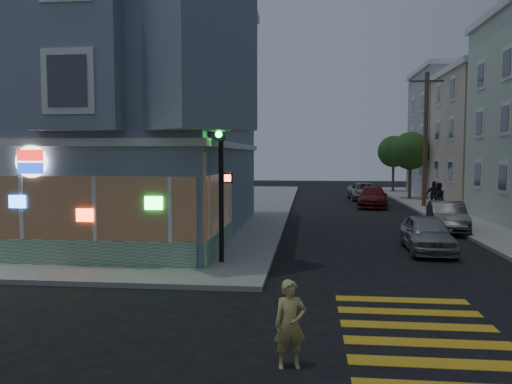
% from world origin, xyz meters
% --- Properties ---
extents(ground, '(120.00, 120.00, 0.00)m').
position_xyz_m(ground, '(0.00, 0.00, 0.00)').
color(ground, black).
rests_on(ground, ground).
extents(sidewalk_nw, '(33.00, 42.00, 0.15)m').
position_xyz_m(sidewalk_nw, '(-13.50, 23.00, 0.07)').
color(sidewalk_nw, gray).
rests_on(sidewalk_nw, ground).
extents(corner_building, '(14.60, 14.60, 11.40)m').
position_xyz_m(corner_building, '(-6.00, 10.98, 5.82)').
color(corner_building, gray).
rests_on(corner_building, sidewalk_nw).
extents(row_house_d, '(12.00, 8.60, 10.50)m').
position_xyz_m(row_house_d, '(19.50, 34.00, 5.40)').
color(row_house_d, '#9795A4').
rests_on(row_house_d, sidewalk_ne).
extents(utility_pole, '(2.20, 0.30, 9.00)m').
position_xyz_m(utility_pole, '(12.00, 24.00, 4.80)').
color(utility_pole, '#4C3826').
rests_on(utility_pole, sidewalk_ne).
extents(street_tree_near, '(3.00, 3.00, 5.30)m').
position_xyz_m(street_tree_near, '(12.20, 30.00, 3.94)').
color(street_tree_near, '#4C3826').
rests_on(street_tree_near, sidewalk_ne).
extents(street_tree_far, '(3.00, 3.00, 5.30)m').
position_xyz_m(street_tree_far, '(12.20, 38.00, 3.94)').
color(street_tree_far, '#4C3826').
rests_on(street_tree_far, sidewalk_ne).
extents(running_child, '(0.62, 0.48, 1.51)m').
position_xyz_m(running_child, '(3.90, -2.58, 0.75)').
color(running_child, '#CEBA69').
rests_on(running_child, ground).
extents(pedestrian_a, '(0.98, 0.81, 1.83)m').
position_xyz_m(pedestrian_a, '(11.85, 19.73, 1.06)').
color(pedestrian_a, black).
rests_on(pedestrian_a, sidewalk_ne).
extents(pedestrian_b, '(1.07, 0.45, 1.82)m').
position_xyz_m(pedestrian_b, '(12.08, 21.65, 1.06)').
color(pedestrian_b, black).
rests_on(pedestrian_b, sidewalk_ne).
extents(parked_car_a, '(1.77, 4.08, 1.37)m').
position_xyz_m(parked_car_a, '(8.60, 8.18, 0.69)').
color(parked_car_a, '#94979B').
rests_on(parked_car_a, ground).
extents(parked_car_b, '(2.00, 4.43, 1.41)m').
position_xyz_m(parked_car_b, '(10.70, 13.38, 0.70)').
color(parked_car_b, '#35373A').
rests_on(parked_car_b, ground).
extents(parked_car_c, '(2.60, 5.06, 1.41)m').
position_xyz_m(parked_car_c, '(8.60, 24.30, 0.70)').
color(parked_car_c, maroon).
rests_on(parked_car_c, ground).
extents(parked_car_d, '(2.49, 5.07, 1.38)m').
position_xyz_m(parked_car_d, '(8.60, 29.78, 0.69)').
color(parked_car_d, gray).
rests_on(parked_car_d, ground).
extents(traffic_signal, '(0.61, 0.56, 4.98)m').
position_xyz_m(traffic_signal, '(1.41, 4.82, 3.51)').
color(traffic_signal, black).
rests_on(traffic_signal, sidewalk_nw).
extents(fire_hydrant, '(0.41, 0.23, 0.70)m').
position_xyz_m(fire_hydrant, '(12.14, 15.81, 0.52)').
color(fire_hydrant, white).
rests_on(fire_hydrant, sidewalk_ne).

